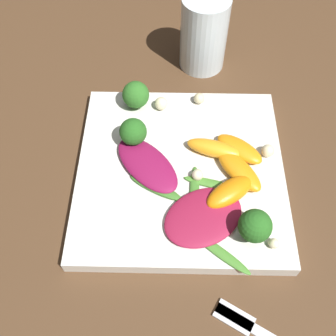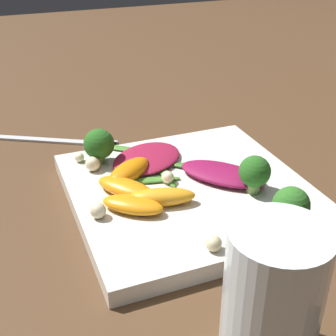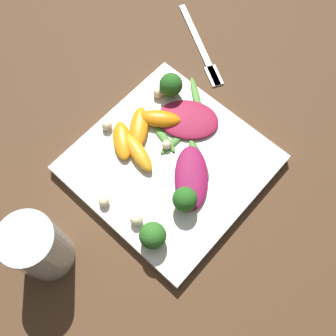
{
  "view_description": "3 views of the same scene",
  "coord_description": "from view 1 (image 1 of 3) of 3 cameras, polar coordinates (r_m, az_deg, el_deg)",
  "views": [
    {
      "loc": [
        -0.01,
        -0.28,
        0.44
      ],
      "look_at": [
        -0.02,
        -0.01,
        0.04
      ],
      "focal_mm": 42.0,
      "sensor_mm": 36.0,
      "label": 1
    },
    {
      "loc": [
        0.19,
        0.42,
        0.3
      ],
      "look_at": [
        0.02,
        -0.02,
        0.04
      ],
      "focal_mm": 50.0,
      "sensor_mm": 36.0,
      "label": 2
    },
    {
      "loc": [
        -0.16,
        0.18,
        0.57
      ],
      "look_at": [
        -0.01,
        0.02,
        0.04
      ],
      "focal_mm": 42.0,
      "sensor_mm": 36.0,
      "label": 3
    }
  ],
  "objects": [
    {
      "name": "ground_plane",
      "position": [
        0.52,
        1.8,
        -1.16
      ],
      "size": [
        2.4,
        2.4,
        0.0
      ],
      "primitive_type": "plane",
      "color": "#4C331E"
    },
    {
      "name": "plate",
      "position": [
        0.51,
        1.83,
        -0.58
      ],
      "size": [
        0.27,
        0.27,
        0.02
      ],
      "color": "silver",
      "rests_on": "ground_plane"
    },
    {
      "name": "drinking_glass",
      "position": [
        0.63,
        5.22,
        18.89
      ],
      "size": [
        0.07,
        0.07,
        0.12
      ],
      "color": "silver",
      "rests_on": "ground_plane"
    },
    {
      "name": "radicchio_leaf_0",
      "position": [
        0.5,
        -3.02,
        0.85
      ],
      "size": [
        0.11,
        0.11,
        0.01
      ],
      "color": "maroon",
      "rests_on": "plate"
    },
    {
      "name": "radicchio_leaf_1",
      "position": [
        0.47,
        5.13,
        -7.06
      ],
      "size": [
        0.12,
        0.11,
        0.01
      ],
      "color": "maroon",
      "rests_on": "plate"
    },
    {
      "name": "orange_segment_0",
      "position": [
        0.52,
        6.73,
        2.82
      ],
      "size": [
        0.08,
        0.04,
        0.02
      ],
      "color": "orange",
      "rests_on": "plate"
    },
    {
      "name": "orange_segment_1",
      "position": [
        0.52,
        10.32,
        2.74
      ],
      "size": [
        0.07,
        0.06,
        0.02
      ],
      "color": "orange",
      "rests_on": "plate"
    },
    {
      "name": "orange_segment_2",
      "position": [
        0.48,
        8.98,
        -3.42
      ],
      "size": [
        0.07,
        0.06,
        0.02
      ],
      "color": "orange",
      "rests_on": "plate"
    },
    {
      "name": "orange_segment_3",
      "position": [
        0.5,
        10.25,
        -0.32
      ],
      "size": [
        0.07,
        0.08,
        0.02
      ],
      "color": "orange",
      "rests_on": "plate"
    },
    {
      "name": "broccoli_floret_0",
      "position": [
        0.56,
        -4.7,
        10.52
      ],
      "size": [
        0.04,
        0.04,
        0.04
      ],
      "color": "#7A9E51",
      "rests_on": "plate"
    },
    {
      "name": "broccoli_floret_1",
      "position": [
        0.51,
        -5.07,
        5.16
      ],
      "size": [
        0.04,
        0.04,
        0.04
      ],
      "color": "#84AD5B",
      "rests_on": "plate"
    },
    {
      "name": "broccoli_floret_2",
      "position": [
        0.45,
        12.5,
        -8.24
      ],
      "size": [
        0.04,
        0.04,
        0.05
      ],
      "color": "#84AD5B",
      "rests_on": "plate"
    },
    {
      "name": "arugula_sprig_0",
      "position": [
        0.49,
        6.38,
        -2.26
      ],
      "size": [
        0.07,
        0.03,
        0.0
      ],
      "color": "#47842D",
      "rests_on": "plate"
    },
    {
      "name": "arugula_sprig_1",
      "position": [
        0.49,
        -1.78,
        -2.84
      ],
      "size": [
        0.07,
        0.05,
        0.01
      ],
      "color": "#3D7528",
      "rests_on": "plate"
    },
    {
      "name": "arugula_sprig_2",
      "position": [
        0.49,
        3.86,
        -2.99
      ],
      "size": [
        0.01,
        0.07,
        0.0
      ],
      "color": "#3D7528",
      "rests_on": "plate"
    },
    {
      "name": "arugula_sprig_3",
      "position": [
        0.45,
        7.78,
        -12.17
      ],
      "size": [
        0.07,
        0.06,
        0.0
      ],
      "color": "#47842D",
      "rests_on": "plate"
    },
    {
      "name": "macadamia_nut_0",
      "position": [
        0.49,
        4.3,
        -1.0
      ],
      "size": [
        0.01,
        0.01,
        0.01
      ],
      "color": "beige",
      "rests_on": "plate"
    },
    {
      "name": "macadamia_nut_1",
      "position": [
        0.56,
        -1.0,
        9.34
      ],
      "size": [
        0.02,
        0.02,
        0.02
      ],
      "color": "beige",
      "rests_on": "plate"
    },
    {
      "name": "macadamia_nut_2",
      "position": [
        0.53,
        14.28,
        2.45
      ],
      "size": [
        0.02,
        0.02,
        0.02
      ],
      "color": "beige",
      "rests_on": "plate"
    },
    {
      "name": "macadamia_nut_3",
      "position": [
        0.51,
        8.36,
        0.82
      ],
      "size": [
        0.01,
        0.01,
        0.01
      ],
      "color": "beige",
      "rests_on": "plate"
    },
    {
      "name": "macadamia_nut_4",
      "position": [
        0.47,
        15.13,
        -10.54
      ],
      "size": [
        0.01,
        0.01,
        0.01
      ],
      "color": "beige",
      "rests_on": "plate"
    },
    {
      "name": "macadamia_nut_5",
      "position": [
        0.47,
        13.53,
        -7.28
      ],
      "size": [
        0.02,
        0.02,
        0.02
      ],
      "color": "beige",
      "rests_on": "plate"
    },
    {
      "name": "macadamia_nut_6",
      "position": [
        0.57,
        4.54,
        10.03
      ],
      "size": [
        0.02,
        0.02,
        0.02
      ],
      "color": "beige",
      "rests_on": "plate"
    }
  ]
}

